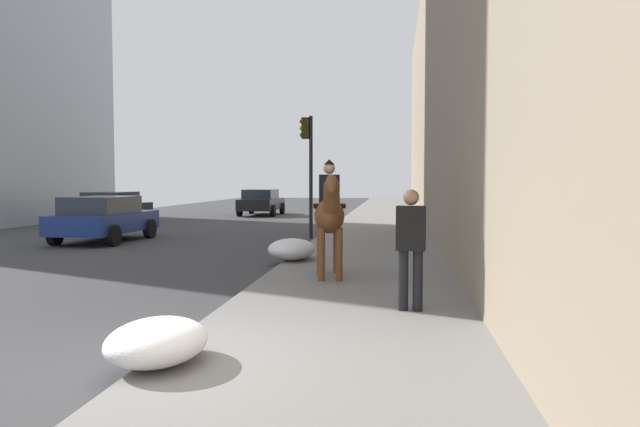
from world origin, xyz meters
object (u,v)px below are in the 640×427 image
mounted_horse_near (330,213)px  pedestrian_greeting (411,241)px  car_mid_lane (104,218)px  traffic_light_near_curb (308,157)px  car_far_lane (113,207)px  car_near_lane (261,202)px

mounted_horse_near → pedestrian_greeting: bearing=19.2°
car_mid_lane → traffic_light_near_curb: bearing=-72.7°
mounted_horse_near → traffic_light_near_curb: bearing=-177.9°
mounted_horse_near → car_mid_lane: mounted_horse_near is taller
pedestrian_greeting → traffic_light_near_curb: size_ratio=0.42×
mounted_horse_near → car_far_lane: bearing=-150.2°
mounted_horse_near → pedestrian_greeting: (-2.72, -1.44, -0.23)m
mounted_horse_near → car_mid_lane: 10.46m
car_mid_lane → traffic_light_near_curb: traffic_light_near_curb is taller
mounted_horse_near → car_far_lane: 17.75m
car_near_lane → car_mid_lane: same height
car_far_lane → car_near_lane: bearing=-31.0°
pedestrian_greeting → car_near_lane: size_ratio=0.39×
car_near_lane → car_far_lane: size_ratio=1.08×
car_near_lane → car_far_lane: (-7.83, 4.88, 0.00)m
mounted_horse_near → traffic_light_near_curb: size_ratio=0.55×
mounted_horse_near → pedestrian_greeting: size_ratio=1.31×
pedestrian_greeting → car_near_lane: bearing=22.4°
pedestrian_greeting → traffic_light_near_curb: 11.88m
pedestrian_greeting → traffic_light_near_curb: (11.36, 3.07, 1.61)m
mounted_horse_near → pedestrian_greeting: 3.09m
mounted_horse_near → car_near_lane: size_ratio=0.51×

